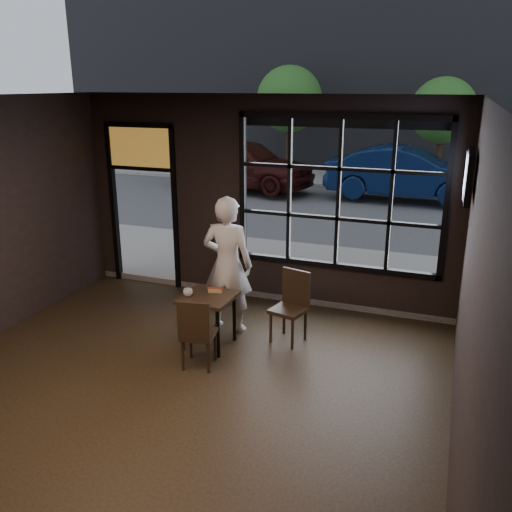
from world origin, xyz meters
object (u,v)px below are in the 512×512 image
at_px(chair_near, 199,332).
at_px(man, 228,265).
at_px(navy_car, 406,173).
at_px(cafe_table, 209,321).

xyz_separation_m(chair_near, man, (-0.08, 1.09, 0.51)).
height_order(man, navy_car, man).
distance_m(man, navy_car, 9.89).
distance_m(cafe_table, chair_near, 0.55).
bearing_deg(cafe_table, navy_car, 82.87).
bearing_deg(chair_near, navy_car, -106.41).
height_order(cafe_table, chair_near, chair_near).
bearing_deg(navy_car, chair_near, 174.78).
distance_m(chair_near, navy_car, 10.96).
bearing_deg(man, cafe_table, 81.67).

